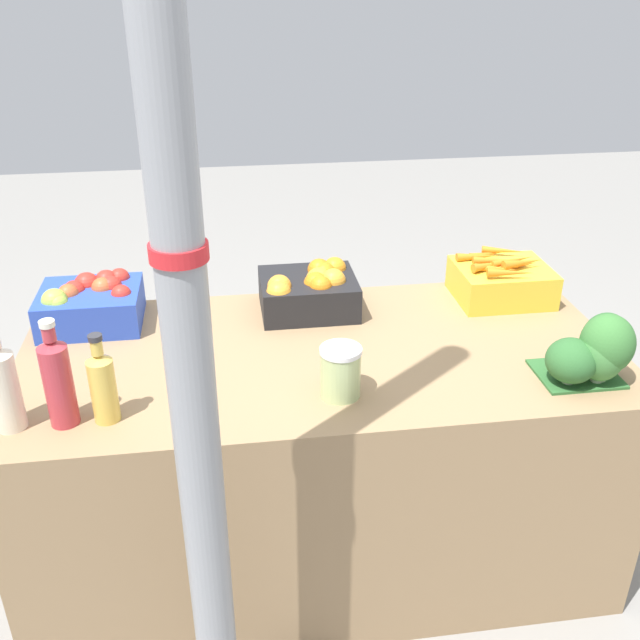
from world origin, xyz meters
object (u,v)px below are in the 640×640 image
(apple_crate, at_px, (90,302))
(pickle_jar, at_px, (341,372))
(juice_bottle_ruby, at_px, (58,380))
(support_pole, at_px, (179,260))
(juice_bottle_golden, at_px, (103,385))
(carrot_crate, at_px, (501,280))
(orange_crate, at_px, (311,289))
(broccoli_pile, at_px, (599,349))
(juice_bottle_cloudy, at_px, (3,386))

(apple_crate, height_order, pickle_jar, apple_crate)
(pickle_jar, bearing_deg, juice_bottle_ruby, -177.77)
(apple_crate, bearing_deg, juice_bottle_ruby, -89.24)
(support_pole, relative_size, juice_bottle_ruby, 9.39)
(support_pole, relative_size, juice_bottle_golden, 11.15)
(carrot_crate, bearing_deg, juice_bottle_golden, -156.20)
(apple_crate, xyz_separation_m, juice_bottle_ruby, (0.01, -0.55, 0.05))
(apple_crate, xyz_separation_m, carrot_crate, (1.34, -0.00, -0.01))
(orange_crate, relative_size, juice_bottle_golden, 1.28)
(broccoli_pile, xyz_separation_m, pickle_jar, (-0.70, 0.03, -0.03))
(support_pole, relative_size, orange_crate, 8.70)
(orange_crate, relative_size, juice_bottle_cloudy, 1.12)
(juice_bottle_golden, bearing_deg, support_pole, -58.03)
(support_pole, relative_size, apple_crate, 8.70)
(support_pole, xyz_separation_m, carrot_crate, (0.99, 0.93, -0.51))
(orange_crate, height_order, pickle_jar, orange_crate)
(juice_bottle_golden, bearing_deg, apple_crate, 101.31)
(juice_bottle_cloudy, distance_m, pickle_jar, 0.83)
(broccoli_pile, height_order, juice_bottle_ruby, juice_bottle_ruby)
(juice_bottle_cloudy, relative_size, juice_bottle_golden, 1.14)
(carrot_crate, height_order, juice_bottle_cloudy, juice_bottle_cloudy)
(apple_crate, bearing_deg, juice_bottle_golden, -78.69)
(apple_crate, distance_m, juice_bottle_golden, 0.56)
(support_pole, xyz_separation_m, orange_crate, (0.35, 0.92, -0.50))
(carrot_crate, bearing_deg, juice_bottle_ruby, -157.84)
(support_pole, bearing_deg, apple_crate, 110.54)
(juice_bottle_golden, relative_size, pickle_jar, 1.70)
(juice_bottle_ruby, relative_size, juice_bottle_golden, 1.19)
(carrot_crate, bearing_deg, juice_bottle_cloudy, -159.60)
(juice_bottle_golden, height_order, pickle_jar, juice_bottle_golden)
(juice_bottle_ruby, xyz_separation_m, pickle_jar, (0.70, 0.03, -0.05))
(juice_bottle_ruby, height_order, juice_bottle_golden, juice_bottle_ruby)
(broccoli_pile, distance_m, juice_bottle_cloudy, 1.52)
(support_pole, height_order, juice_bottle_golden, support_pole)
(support_pole, bearing_deg, pickle_jar, 49.07)
(orange_crate, bearing_deg, juice_bottle_golden, -137.38)
(orange_crate, height_order, juice_bottle_golden, juice_bottle_golden)
(juice_bottle_ruby, bearing_deg, orange_crate, 38.08)
(orange_crate, distance_m, carrot_crate, 0.65)
(apple_crate, height_order, orange_crate, orange_crate)
(support_pole, bearing_deg, juice_bottle_ruby, 131.71)
(apple_crate, distance_m, juice_bottle_cloudy, 0.56)
(juice_bottle_cloudy, bearing_deg, support_pole, -39.30)
(broccoli_pile, xyz_separation_m, juice_bottle_golden, (-1.29, 0.00, 0.00))
(juice_bottle_golden, bearing_deg, juice_bottle_ruby, 180.00)
(carrot_crate, relative_size, pickle_jar, 2.18)
(carrot_crate, distance_m, juice_bottle_cloudy, 1.56)
(apple_crate, xyz_separation_m, orange_crate, (0.70, -0.01, 0.00))
(carrot_crate, distance_m, juice_bottle_golden, 1.35)
(apple_crate, xyz_separation_m, pickle_jar, (0.70, -0.52, -0.00))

